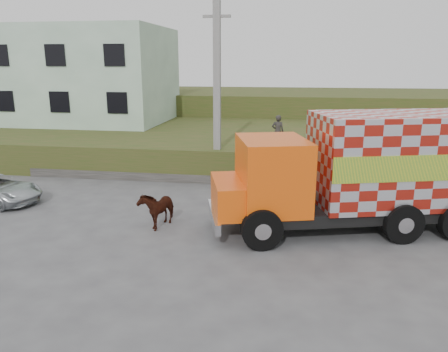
% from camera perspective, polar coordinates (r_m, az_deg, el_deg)
% --- Properties ---
extents(ground, '(120.00, 120.00, 0.00)m').
position_cam_1_polar(ground, '(15.71, -0.18, -5.18)').
color(ground, '#474749').
rests_on(ground, ground).
extents(embankment, '(40.00, 12.00, 1.50)m').
position_cam_1_polar(embankment, '(25.12, 3.52, 4.14)').
color(embankment, '#304818').
rests_on(embankment, ground).
extents(embankment_far, '(40.00, 12.00, 3.00)m').
position_cam_1_polar(embankment_far, '(36.86, 5.42, 8.65)').
color(embankment_far, '#304818').
rests_on(embankment_far, ground).
extents(retaining_strip, '(16.00, 0.50, 0.40)m').
position_cam_1_polar(retaining_strip, '(19.96, -3.90, -0.26)').
color(retaining_strip, '#595651').
rests_on(retaining_strip, ground).
extents(building, '(10.00, 8.00, 6.00)m').
position_cam_1_polar(building, '(30.68, -17.18, 12.49)').
color(building, silver).
rests_on(building, embankment).
extents(utility_pole, '(1.20, 0.30, 8.00)m').
position_cam_1_polar(utility_pole, '(19.52, -0.91, 10.97)').
color(utility_pole, gray).
rests_on(utility_pole, ground).
extents(cargo_truck, '(8.88, 4.85, 3.78)m').
position_cam_1_polar(cargo_truck, '(14.63, 17.32, 0.60)').
color(cargo_truck, black).
rests_on(cargo_truck, ground).
extents(cow, '(1.03, 1.60, 1.25)m').
position_cam_1_polar(cow, '(14.75, -8.68, -4.12)').
color(cow, black).
rests_on(cow, ground).
extents(pedestrian, '(0.57, 0.39, 1.51)m').
position_cam_1_polar(pedestrian, '(20.18, 7.04, 5.79)').
color(pedestrian, '#292825').
rests_on(pedestrian, embankment).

